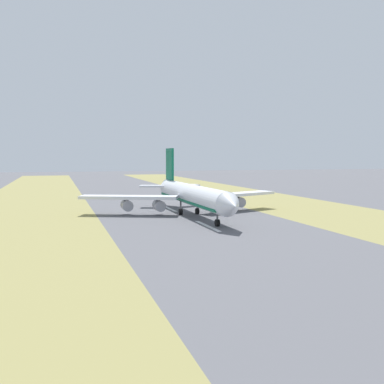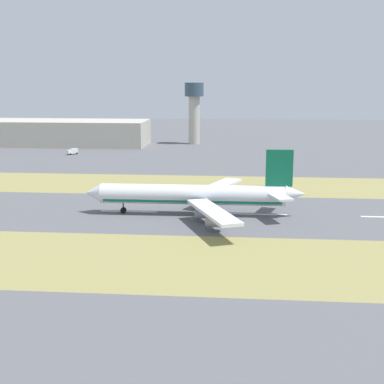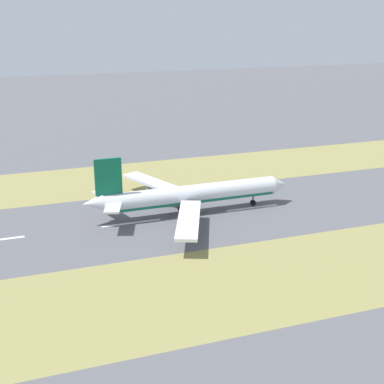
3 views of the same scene
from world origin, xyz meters
name	(u,v)px [view 2 (image 2 of 3)]	position (x,y,z in m)	size (l,w,h in m)	color
ground_plane	(204,213)	(0.00, 0.00, 0.00)	(800.00, 800.00, 0.00)	#56565B
grass_median_west	(190,261)	(-45.00, 0.00, 0.00)	(40.00, 600.00, 0.01)	olive
grass_median_east	(211,185)	(45.00, 0.00, 0.00)	(40.00, 600.00, 0.01)	olive
centreline_dash_mid	(258,214)	(0.00, -16.59, 0.01)	(1.20, 18.00, 0.01)	silver
centreline_dash_far	(129,211)	(0.00, 23.41, 0.01)	(1.20, 18.00, 0.01)	silver
airplane_main_jet	(198,195)	(-1.96, 1.50, 6.02)	(64.13, 67.04, 20.20)	silver
terminal_building	(53,133)	(166.86, 105.88, 7.70)	(36.00, 117.94, 15.39)	#B2AD9E
control_tower	(194,106)	(180.07, 18.18, 23.72)	(12.00, 12.00, 38.46)	#B2AD9E
service_truck	(72,151)	(124.88, 80.64, 1.67)	(6.04, 5.50, 3.10)	white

